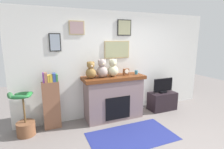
% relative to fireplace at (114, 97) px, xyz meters
% --- Properties ---
extents(back_wall, '(5.20, 0.15, 2.60)m').
position_rel_fireplace_xyz_m(back_wall, '(0.33, 0.32, 0.77)').
color(back_wall, silver).
rests_on(back_wall, ground_plane).
extents(fireplace, '(1.50, 0.57, 1.07)m').
position_rel_fireplace_xyz_m(fireplace, '(0.00, 0.00, 0.00)').
color(fireplace, slate).
rests_on(fireplace, ground_plane).
extents(bookshelf, '(0.36, 0.16, 1.26)m').
position_rel_fireplace_xyz_m(bookshelf, '(-1.44, 0.06, 0.04)').
color(bookshelf, brown).
rests_on(bookshelf, ground_plane).
extents(potted_plant, '(0.49, 0.55, 0.93)m').
position_rel_fireplace_xyz_m(potted_plant, '(-1.98, -0.05, -0.22)').
color(potted_plant, brown).
rests_on(potted_plant, ground_plane).
extents(tv_stand, '(0.74, 0.40, 0.49)m').
position_rel_fireplace_xyz_m(tv_stand, '(1.45, -0.04, -0.29)').
color(tv_stand, black).
rests_on(tv_stand, ground_plane).
extents(television, '(0.59, 0.14, 0.40)m').
position_rel_fireplace_xyz_m(television, '(1.45, -0.04, 0.14)').
color(television, black).
rests_on(television, tv_stand).
extents(area_rug, '(1.75, 0.98, 0.01)m').
position_rel_fireplace_xyz_m(area_rug, '(-0.00, -0.93, -0.54)').
color(area_rug, navy).
rests_on(area_rug, ground_plane).
extents(candle_jar, '(0.08, 0.08, 0.10)m').
position_rel_fireplace_xyz_m(candle_jar, '(0.61, -0.02, 0.58)').
color(candle_jar, teal).
rests_on(candle_jar, fireplace).
extents(mantel_clock, '(0.13, 0.10, 0.16)m').
position_rel_fireplace_xyz_m(mantel_clock, '(0.32, -0.02, 0.61)').
color(mantel_clock, brown).
rests_on(mantel_clock, fireplace).
extents(teddy_bear_cream, '(0.24, 0.24, 0.39)m').
position_rel_fireplace_xyz_m(teddy_bear_cream, '(-0.56, -0.02, 0.70)').
color(teddy_bear_cream, olive).
rests_on(teddy_bear_cream, fireplace).
extents(teddy_bear_brown, '(0.26, 0.26, 0.42)m').
position_rel_fireplace_xyz_m(teddy_bear_brown, '(-0.30, -0.02, 0.72)').
color(teddy_bear_brown, gray).
rests_on(teddy_bear_brown, fireplace).
extents(teddy_bear_grey, '(0.26, 0.26, 0.42)m').
position_rel_fireplace_xyz_m(teddy_bear_grey, '(-0.03, -0.02, 0.72)').
color(teddy_bear_grey, '#BDB895').
rests_on(teddy_bear_grey, fireplace).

